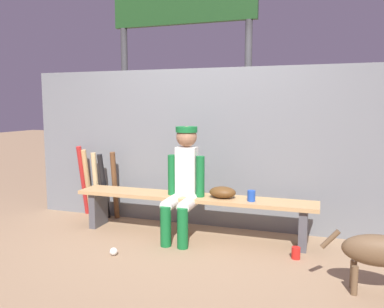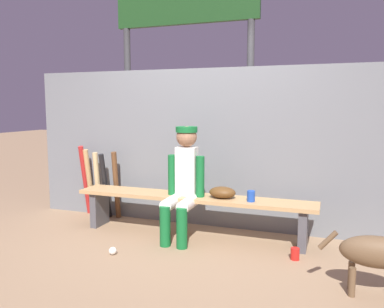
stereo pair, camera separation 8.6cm
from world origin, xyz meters
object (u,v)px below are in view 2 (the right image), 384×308
object	(u,v)px
scoreboard	(189,21)
cup_on_bench	(251,196)
dugout_bench	(192,204)
baseball_glove	(222,192)
player_seated	(183,179)
baseball	(113,251)
bat_wood_dark	(116,185)
bat_aluminum_red	(85,180)
bat_wood_natural	(98,185)
cup_on_ground	(295,254)
bat_wood_tan	(90,182)
bat_aluminum_black	(105,186)

from	to	relation	value
scoreboard	cup_on_bench	bearing A→B (deg)	-51.88
dugout_bench	baseball_glove	world-z (taller)	baseball_glove
player_seated	baseball	xyz separation A→B (m)	(-0.47, -0.65, -0.61)
bat_wood_dark	bat_aluminum_red	distance (m)	0.48
player_seated	scoreboard	world-z (taller)	scoreboard
player_seated	bat_wood_natural	bearing A→B (deg)	163.63
bat_aluminum_red	baseball	distance (m)	1.57
bat_aluminum_red	cup_on_ground	bearing A→B (deg)	-13.17
baseball	scoreboard	size ratio (longest dim) A/B	0.02
baseball_glove	bat_wood_natural	distance (m)	1.72
baseball_glove	bat_wood_tan	distance (m)	1.89
bat_aluminum_black	cup_on_bench	world-z (taller)	bat_aluminum_black
bat_wood_natural	bat_aluminum_red	size ratio (longest dim) A/B	0.91
bat_aluminum_black	bat_wood_tan	world-z (taller)	bat_wood_tan
bat_wood_dark	bat_wood_natural	bearing A→B (deg)	-176.89
bat_wood_natural	bat_aluminum_red	xyz separation A→B (m)	(-0.22, 0.05, 0.04)
bat_aluminum_black	cup_on_ground	distance (m)	2.45
player_seated	cup_on_bench	size ratio (longest dim) A/B	10.81
scoreboard	bat_wood_natural	bearing A→B (deg)	-121.54
dugout_bench	bat_aluminum_black	bearing A→B (deg)	167.95
dugout_bench	bat_aluminum_black	world-z (taller)	bat_aluminum_black
baseball_glove	cup_on_bench	xyz separation A→B (m)	(0.31, -0.05, -0.01)
bat_aluminum_red	cup_on_bench	bearing A→B (deg)	-9.50
dugout_bench	bat_aluminum_red	xyz separation A→B (m)	(-1.58, 0.33, 0.10)
baseball_glove	bat_wood_tan	bearing A→B (deg)	169.83
dugout_bench	baseball	size ratio (longest dim) A/B	35.41
bat_wood_dark	bat_aluminum_black	size ratio (longest dim) A/B	1.03
cup_on_bench	bat_aluminum_black	bearing A→B (deg)	170.66
bat_wood_dark	dugout_bench	bearing A→B (deg)	-14.64
baseball_glove	cup_on_bench	size ratio (longest dim) A/B	2.55
bat_wood_tan	baseball	size ratio (longest dim) A/B	11.65
bat_wood_natural	baseball	world-z (taller)	bat_wood_natural
player_seated	baseball_glove	size ratio (longest dim) A/B	4.25
bat_aluminum_black	scoreboard	distance (m)	2.62
cup_on_ground	bat_wood_dark	bearing A→B (deg)	165.06
dugout_bench	baseball	bearing A→B (deg)	-124.64
bat_wood_dark	baseball	size ratio (longest dim) A/B	11.52
bat_wood_tan	cup_on_bench	distance (m)	2.20
bat_wood_dark	bat_aluminum_black	bearing A→B (deg)	-171.00
dugout_bench	baseball_glove	bearing A→B (deg)	0.00
bat_wood_tan	cup_on_ground	bearing A→B (deg)	-13.58
bat_wood_dark	bat_wood_tan	world-z (taller)	bat_wood_tan
dugout_bench	bat_aluminum_red	world-z (taller)	bat_aluminum_red
dugout_bench	bat_wood_tan	xyz separation A→B (m)	(-1.52, 0.33, 0.08)
player_seated	baseball	world-z (taller)	player_seated
player_seated	bat_aluminum_red	size ratio (longest dim) A/B	1.31
dugout_bench	bat_wood_natural	size ratio (longest dim) A/B	3.16
bat_wood_natural	cup_on_ground	world-z (taller)	bat_wood_natural
player_seated	scoreboard	size ratio (longest dim) A/B	0.32
bat_wood_dark	cup_on_bench	bearing A→B (deg)	-10.79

